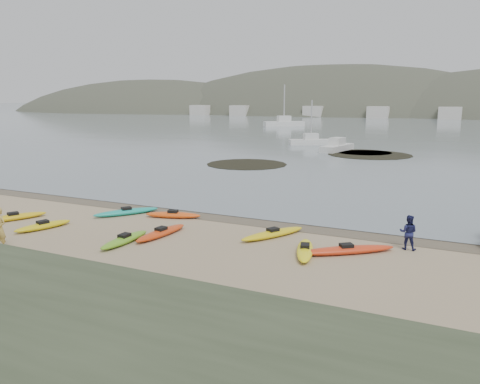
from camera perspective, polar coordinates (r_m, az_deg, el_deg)
The scene contains 8 objects.
ground at distance 26.90m, azimuth 0.00°, elevation -3.13°, with size 600.00×600.00×0.00m, color tan.
wet_sand at distance 26.64m, azimuth -0.28°, elevation -3.27°, with size 60.00×60.00×0.00m, color brown.
water at distance 323.83m, azimuth 23.56°, elevation 9.23°, with size 1200.00×1200.00×0.00m, color slate.
kayaks at distance 24.09m, azimuth -8.18°, elevation -4.57°, with size 21.40×7.86×0.34m.
person_east at distance 22.46m, azimuth 19.83°, elevation -4.65°, with size 0.78×0.61×1.60m, color #1B1E4F.
kelp_mats at distance 55.65m, azimuth 11.34°, elevation 4.21°, with size 19.14×23.65×0.04m.
moored_boats at distance 100.28m, azimuth 20.38°, elevation 7.13°, with size 82.20×75.88×1.37m.
far_town at distance 168.71m, azimuth 23.76°, elevation 8.80°, with size 199.00×5.00×4.00m.
Camera 1 is at (11.09, -23.57, 6.73)m, focal length 35.00 mm.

